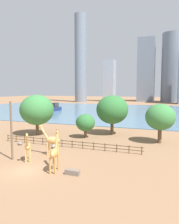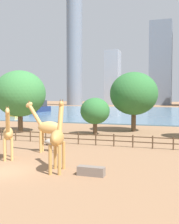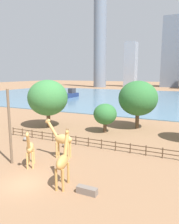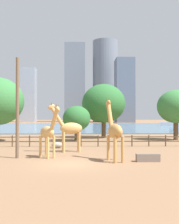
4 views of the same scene
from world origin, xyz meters
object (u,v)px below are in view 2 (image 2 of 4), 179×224
Objects in this scene: giraffe_young at (8,134)px; tree_left_large at (20,94)px; boulder_near_fence at (50,142)px; feeding_trough at (91,171)px; giraffe_companion at (58,138)px; tree_left_small at (95,111)px; tree_center_broad at (134,94)px; giraffe_tall at (47,127)px; boat_barge at (41,108)px; boat_sailboat at (14,114)px.

tree_left_large is at bearing 175.61° from giraffe_young.
boulder_near_fence reaches higher than feeding_trough.
tree_left_large is (-14.30, 17.62, 3.25)m from giraffe_companion.
giraffe_companion is 2.79× the size of feeding_trough.
giraffe_companion is 1.12× the size of giraffe_young.
tree_left_small is at bearing -3.70° from giraffe_companion.
tree_center_broad reaches higher than feeding_trough.
giraffe_tall is 16.21m from tree_left_large.
giraffe_tall is at bearing 32.39° from boat_barge.
tree_center_broad reaches higher than boat_sailboat.
tree_left_large reaches higher than tree_center_broad.
giraffe_companion is at bearing 32.77° from boat_barge.
tree_left_large is at bearing 137.20° from boulder_near_fence.
boulder_near_fence is 0.28× the size of boat_sailboat.
feeding_trough is 24.85m from tree_center_broad.
giraffe_tall is at bearing 122.83° from giraffe_young.
giraffe_tall is 2.69× the size of feeding_trough.
giraffe_companion reaches higher than giraffe_young.
giraffe_young is 7.51m from boulder_near_fence.
boat_barge is (-31.70, 55.76, 1.14)m from boulder_near_fence.
boat_sailboat is (-29.05, 37.58, -1.51)m from giraffe_tall.
giraffe_companion is 5.73m from giraffe_young.
boat_barge is at bearing -52.93° from boat_sailboat.
boulder_near_fence is at bearing -113.38° from tree_center_broad.
tree_left_large is (-10.53, 11.88, 3.28)m from giraffe_tall.
tree_left_large reaches higher than boat_barge.
tree_left_small is 0.58× the size of boat_barge.
giraffe_companion is at bearing 153.43° from boat_sailboat.
giraffe_tall is 4.02× the size of boulder_near_fence.
tree_left_small is (2.01, 9.41, 2.87)m from boulder_near_fence.
tree_left_large is (-16.85, 17.94, 5.29)m from feeding_trough.
giraffe_young is at bearing 29.75° from boat_barge.
tree_center_broad is at bearing 22.26° from tree_left_large.
tree_left_large reaches higher than tree_left_small.
feeding_trough is (2.55, -0.32, -2.04)m from giraffe_companion.
feeding_trough is at bearing -46.79° from tree_left_large.
tree_left_small is 57.34m from boat_barge.
boat_sailboat is at bearing 23.55° from giraffe_companion.
giraffe_companion is at bearing -50.93° from tree_left_large.
giraffe_young is (-5.38, 1.96, -0.21)m from giraffe_companion.
tree_left_small is at bearing 77.96° from boulder_near_fence.
boulder_near_fence is 10.04m from tree_left_small.
giraffe_companion is 10.83m from boulder_near_fence.
tree_left_small is 1.17× the size of boat_sailboat.
tree_left_large reaches higher than boat_sailboat.
boat_sailboat is (-35.37, 43.63, 0.51)m from feeding_trough.
boat_barge is (-33.19, 59.28, -0.85)m from giraffe_tall.
feeding_trough is (6.32, -6.05, -2.02)m from giraffe_tall.
tree_left_large is at bearing -157.74° from tree_center_broad.
feeding_trough is at bearing 34.31° from boat_barge.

